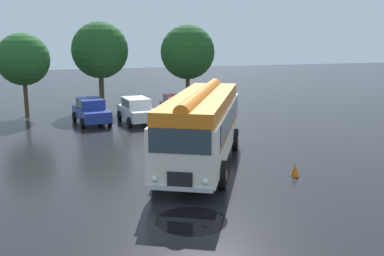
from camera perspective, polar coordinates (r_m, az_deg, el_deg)
ground_plane at (r=20.51m, az=-0.43°, el=-4.77°), size 120.00×120.00×0.00m
vintage_bus at (r=20.24m, az=1.24°, el=0.53°), size 6.77×10.09×3.49m
car_near_left at (r=30.68m, az=-12.70°, el=2.15°), size 2.42×4.41×1.66m
car_mid_left at (r=30.48m, az=-7.04°, el=2.29°), size 2.29×4.36×1.66m
car_mid_right at (r=31.38m, az=-1.95°, el=2.64°), size 2.12×4.28×1.66m
car_far_right at (r=32.93m, az=2.38°, el=3.08°), size 2.27×4.35×1.66m
tree_left_of_centre at (r=34.39m, az=-20.87°, el=8.23°), size 3.74×3.74×5.98m
tree_centre at (r=36.02m, az=-11.56°, el=9.76°), size 4.39×4.39×6.83m
tree_right_of_centre at (r=35.96m, az=-0.56°, el=9.58°), size 4.28×4.28×6.60m
traffic_cone at (r=19.45m, az=12.97°, el=-5.17°), size 0.36×0.36×0.55m
puddle_patch at (r=14.69m, az=-0.09°, el=-11.68°), size 2.32×2.32×0.01m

